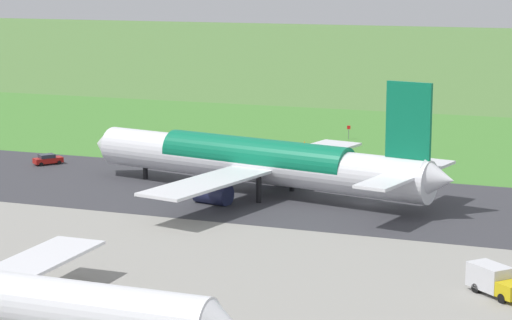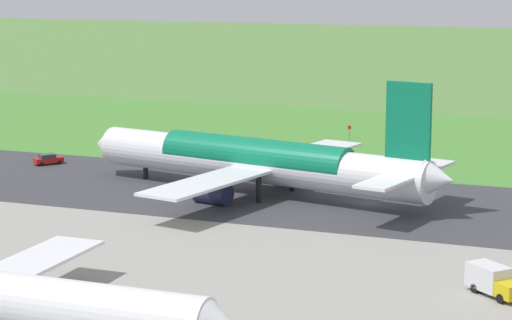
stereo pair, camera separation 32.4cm
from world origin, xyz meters
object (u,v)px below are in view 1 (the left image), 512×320
object	(u,v)px
airliner_main	(258,161)
service_truck_baggage	(495,280)
no_stopping_sign	(349,131)
traffic_cone_orange	(304,143)
service_car_followme	(48,159)

from	to	relation	value
airliner_main	service_truck_baggage	size ratio (longest dim) A/B	9.14
no_stopping_sign	traffic_cone_orange	xyz separation A→B (m)	(5.41, 7.59, -1.14)
no_stopping_sign	traffic_cone_orange	size ratio (longest dim) A/B	4.31
service_truck_baggage	service_car_followme	bearing A→B (deg)	-28.91
airliner_main	service_car_followme	bearing A→B (deg)	-12.20
airliner_main	traffic_cone_orange	size ratio (longest dim) A/B	97.75
airliner_main	no_stopping_sign	world-z (taller)	airliner_main
no_stopping_sign	service_truck_baggage	bearing A→B (deg)	114.66
service_car_followme	no_stopping_sign	bearing A→B (deg)	-132.55
service_truck_baggage	service_car_followme	xyz separation A→B (m)	(70.94, -39.18, -0.56)
no_stopping_sign	service_car_followme	bearing A→B (deg)	47.45
service_truck_baggage	traffic_cone_orange	bearing A→B (deg)	-59.63
no_stopping_sign	traffic_cone_orange	distance (m)	9.39
airliner_main	no_stopping_sign	distance (m)	46.46
airliner_main	no_stopping_sign	size ratio (longest dim) A/B	22.68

